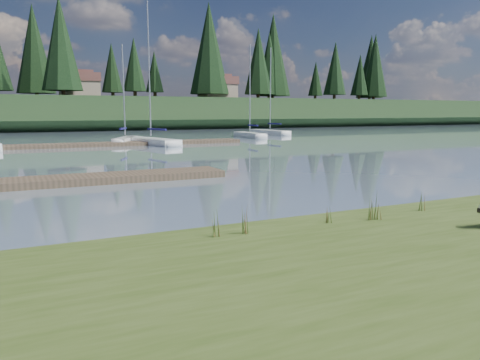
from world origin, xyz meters
TOP-DOWN VIEW (x-y plane):
  - ground at (0.00, 30.00)m, footprint 200.00×200.00m
  - bank at (0.00, -6.00)m, footprint 60.00×9.00m
  - ridge at (0.00, 73.00)m, footprint 200.00×20.00m
  - dock_near at (-4.00, 9.00)m, footprint 16.00×2.00m
  - dock_far at (2.00, 30.00)m, footprint 26.00×2.20m
  - sailboat_bg_2 at (5.11, 32.99)m, footprint 3.67×5.81m
  - sailboat_bg_3 at (6.45, 30.79)m, footprint 3.79×8.72m
  - sailboat_bg_4 at (19.81, 36.77)m, footprint 1.72×7.07m
  - sailboat_bg_5 at (25.20, 41.85)m, footprint 2.45×7.78m
  - weed_0 at (-0.23, -2.43)m, footprint 0.17×0.14m
  - weed_1 at (2.01, -2.43)m, footprint 0.17×0.14m
  - weed_2 at (3.17, -2.68)m, footprint 0.17×0.14m
  - weed_3 at (-0.91, -2.45)m, footprint 0.17×0.14m
  - weed_4 at (3.24, -2.69)m, footprint 0.17×0.14m
  - weed_5 at (5.11, -2.37)m, footprint 0.17×0.14m
  - mud_lip at (0.00, -1.60)m, footprint 60.00×0.50m
  - conifer_4 at (3.00, 66.00)m, footprint 6.16×6.16m
  - conifer_5 at (15.00, 70.00)m, footprint 3.96×3.96m
  - conifer_6 at (28.00, 68.00)m, footprint 7.04×7.04m
  - conifer_7 at (42.00, 71.00)m, footprint 5.28×5.28m
  - conifer_8 at (55.00, 67.00)m, footprint 4.62×4.62m
  - conifer_9 at (68.00, 70.00)m, footprint 5.94×5.94m
  - house_1 at (6.00, 71.00)m, footprint 6.30×5.30m
  - house_2 at (30.00, 69.00)m, footprint 6.30×5.30m

SIDE VIEW (x-z plane):
  - ground at x=0.00m, z-range 0.00..0.00m
  - mud_lip at x=0.00m, z-range 0.00..0.14m
  - dock_near at x=-4.00m, z-range 0.00..0.30m
  - dock_far at x=2.00m, z-range 0.00..0.30m
  - bank at x=0.00m, z-range 0.00..0.35m
  - sailboat_bg_5 at x=25.20m, z-range -5.17..5.81m
  - sailboat_bg_3 at x=6.45m, z-range -5.94..6.59m
  - sailboat_bg_4 at x=19.81m, z-range -4.89..5.55m
  - sailboat_bg_2 at x=5.11m, z-range -4.22..4.89m
  - weed_4 at x=3.24m, z-range 0.32..0.72m
  - weed_1 at x=2.01m, z-range 0.32..0.72m
  - weed_5 at x=5.11m, z-range 0.30..0.91m
  - weed_3 at x=-0.91m, z-range 0.30..0.92m
  - weed_0 at x=-0.23m, z-range 0.29..0.99m
  - weed_2 at x=3.17m, z-range 0.29..1.07m
  - ridge at x=0.00m, z-range 0.00..5.00m
  - house_1 at x=6.00m, z-range 4.99..9.64m
  - house_2 at x=30.00m, z-range 4.99..9.64m
  - conifer_5 at x=15.00m, z-range 5.65..16.00m
  - conifer_8 at x=55.00m, z-range 5.62..17.40m
  - conifer_7 at x=42.00m, z-range 5.59..18.79m
  - conifer_9 at x=68.00m, z-range 5.55..20.18m
  - conifer_4 at x=3.00m, z-range 5.54..20.64m
  - conifer_6 at x=28.00m, z-range 5.49..22.49m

